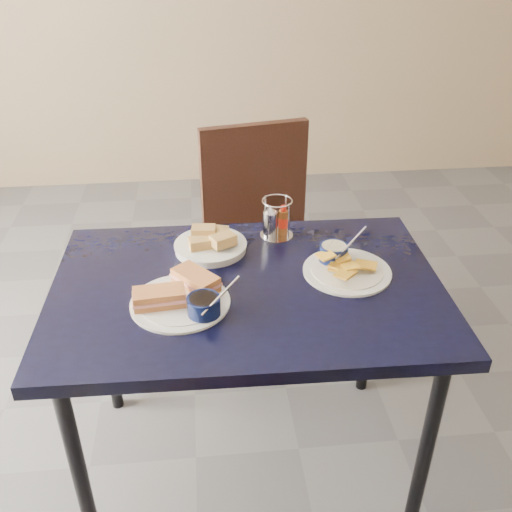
{
  "coord_description": "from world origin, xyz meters",
  "views": [
    {
      "loc": [
        -0.3,
        -1.39,
        1.68
      ],
      "look_at": [
        -0.15,
        0.03,
        0.82
      ],
      "focal_mm": 40.0,
      "sensor_mm": 36.0,
      "label": 1
    }
  ],
  "objects": [
    {
      "name": "condiment_caddy",
      "position": [
        -0.07,
        0.26,
        0.81
      ],
      "size": [
        0.11,
        0.11,
        0.14
      ],
      "color": "silver",
      "rests_on": "dining_table"
    },
    {
      "name": "dining_table",
      "position": [
        -0.18,
        -0.01,
        0.68
      ],
      "size": [
        1.16,
        0.79,
        0.75
      ],
      "color": "black",
      "rests_on": "ground"
    },
    {
      "name": "plantain_plate",
      "position": [
        0.11,
        0.04,
        0.77
      ],
      "size": [
        0.27,
        0.27,
        0.12
      ],
      "color": "white",
      "rests_on": "dining_table"
    },
    {
      "name": "chair_far",
      "position": [
        -0.04,
        0.7,
        0.55
      ],
      "size": [
        0.53,
        0.52,
        0.96
      ],
      "color": "black",
      "rests_on": "ground"
    },
    {
      "name": "ground",
      "position": [
        0.0,
        0.0,
        0.0
      ],
      "size": [
        6.0,
        6.0,
        0.0
      ],
      "primitive_type": "plane",
      "color": "#535458",
      "rests_on": "ground"
    },
    {
      "name": "sandwich_plate",
      "position": [
        -0.37,
        -0.09,
        0.77
      ],
      "size": [
        0.3,
        0.28,
        0.12
      ],
      "color": "white",
      "rests_on": "dining_table"
    },
    {
      "name": "bread_basket",
      "position": [
        -0.28,
        0.19,
        0.77
      ],
      "size": [
        0.23,
        0.23,
        0.07
      ],
      "color": "white",
      "rests_on": "dining_table"
    }
  ]
}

